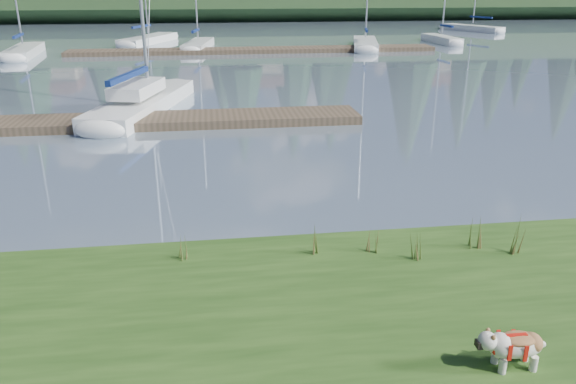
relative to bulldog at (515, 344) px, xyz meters
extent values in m
plane|color=gray|center=(-2.22, 35.63, -0.67)|extent=(200.00, 200.00, 0.00)
cylinder|color=silver|center=(-0.17, -0.09, -0.22)|extent=(0.09, 0.09, 0.20)
cylinder|color=silver|center=(-0.17, 0.10, -0.22)|extent=(0.09, 0.09, 0.20)
cylinder|color=silver|center=(0.22, -0.10, -0.22)|extent=(0.09, 0.09, 0.20)
cylinder|color=silver|center=(0.23, 0.09, -0.22)|extent=(0.09, 0.09, 0.20)
ellipsoid|color=silver|center=(0.04, 0.00, -0.02)|extent=(0.66, 0.34, 0.31)
ellipsoid|color=#986439|center=(0.04, 0.00, 0.08)|extent=(0.46, 0.31, 0.11)
ellipsoid|color=silver|center=(-0.36, 0.01, 0.08)|extent=(0.23, 0.24, 0.23)
cube|color=black|center=(-0.46, 0.01, 0.04)|extent=(0.07, 0.11, 0.09)
cube|color=white|center=(-6.14, 17.07, -0.45)|extent=(3.75, 8.16, 0.70)
ellipsoid|color=white|center=(-5.14, 20.92, -0.45)|extent=(2.23, 2.54, 0.70)
cube|color=navy|center=(-6.44, 15.93, 0.88)|extent=(1.10, 3.55, 0.20)
cube|color=white|center=(-6.25, 16.63, 0.28)|extent=(1.95, 3.12, 0.45)
cube|color=#4C3D2C|center=(-6.22, 14.63, -0.52)|extent=(16.00, 2.00, 0.30)
cube|color=#4C3D2C|center=(-0.22, 35.63, -0.52)|extent=(26.00, 2.20, 0.30)
cube|color=white|center=(-15.97, 35.94, -0.45)|extent=(2.35, 7.33, 0.70)
ellipsoid|color=white|center=(-16.33, 39.52, -0.45)|extent=(1.76, 2.11, 0.70)
cube|color=navy|center=(-15.87, 34.96, 0.73)|extent=(0.48, 2.87, 0.20)
cube|color=white|center=(-8.32, 43.17, -0.45)|extent=(4.36, 7.67, 0.70)
ellipsoid|color=white|center=(-6.94, 46.70, -0.45)|extent=(2.29, 2.52, 0.70)
cube|color=navy|center=(-8.70, 42.21, 0.73)|extent=(1.28, 2.88, 0.20)
cube|color=white|center=(-4.24, 38.29, -0.45)|extent=(2.45, 6.71, 0.70)
ellipsoid|color=white|center=(-3.75, 41.54, -0.45)|extent=(1.68, 1.98, 0.70)
cube|color=navy|center=(-4.37, 37.41, 0.73)|extent=(0.59, 2.61, 0.20)
cube|color=white|center=(8.35, 37.47, -0.45)|extent=(3.43, 7.68, 0.70)
ellipsoid|color=white|center=(9.24, 41.11, -0.45)|extent=(2.07, 2.37, 0.70)
cube|color=navy|center=(8.11, 36.47, 0.73)|extent=(0.90, 2.94, 0.20)
cube|color=white|center=(15.48, 40.02, -0.45)|extent=(1.50, 5.46, 0.70)
ellipsoid|color=white|center=(15.34, 42.72, -0.45)|extent=(1.25, 1.53, 0.70)
cube|color=navy|center=(15.51, 39.29, 0.73)|extent=(0.31, 2.16, 0.20)
cube|color=white|center=(23.12, 50.69, -0.45)|extent=(4.28, 6.75, 0.70)
ellipsoid|color=white|center=(21.67, 53.74, -0.45)|extent=(2.12, 2.29, 0.70)
cube|color=navy|center=(23.52, 49.86, 0.73)|extent=(1.33, 2.51, 0.20)
cone|color=#475B23|center=(-1.86, 3.34, -0.04)|extent=(0.03, 0.03, 0.56)
cone|color=brown|center=(-1.75, 3.27, -0.10)|extent=(0.03, 0.03, 0.44)
cone|color=#475B23|center=(-1.80, 3.37, -0.02)|extent=(0.03, 0.03, 0.61)
cone|color=brown|center=(-1.72, 3.31, -0.13)|extent=(0.03, 0.03, 0.39)
cone|color=#475B23|center=(-1.84, 3.26, -0.07)|extent=(0.03, 0.03, 0.50)
cone|color=#475B23|center=(-0.90, 3.28, -0.13)|extent=(0.03, 0.03, 0.39)
cone|color=brown|center=(-0.79, 3.21, -0.17)|extent=(0.03, 0.03, 0.31)
cone|color=#475B23|center=(-0.84, 3.31, -0.11)|extent=(0.03, 0.03, 0.43)
cone|color=brown|center=(-0.76, 3.25, -0.19)|extent=(0.03, 0.03, 0.27)
cone|color=#475B23|center=(-0.88, 3.20, -0.15)|extent=(0.03, 0.03, 0.35)
cone|color=#475B23|center=(0.94, 3.19, -0.06)|extent=(0.03, 0.03, 0.52)
cone|color=brown|center=(1.05, 3.12, -0.11)|extent=(0.03, 0.03, 0.42)
cone|color=#475B23|center=(1.00, 3.22, -0.03)|extent=(0.03, 0.03, 0.58)
cone|color=brown|center=(1.08, 3.16, -0.14)|extent=(0.03, 0.03, 0.37)
cone|color=#475B23|center=(0.96, 3.11, -0.09)|extent=(0.03, 0.03, 0.47)
cone|color=#475B23|center=(-4.16, 3.48, -0.11)|extent=(0.03, 0.03, 0.43)
cone|color=brown|center=(-4.05, 3.41, -0.15)|extent=(0.03, 0.03, 0.34)
cone|color=#475B23|center=(-4.10, 3.51, -0.09)|extent=(0.03, 0.03, 0.47)
cone|color=brown|center=(-4.02, 3.45, -0.17)|extent=(0.03, 0.03, 0.30)
cone|color=#475B23|center=(-4.14, 3.40, -0.13)|extent=(0.03, 0.03, 0.38)
cone|color=#475B23|center=(-0.24, 2.95, -0.08)|extent=(0.03, 0.03, 0.48)
cone|color=brown|center=(-0.13, 2.88, -0.13)|extent=(0.03, 0.03, 0.38)
cone|color=#475B23|center=(-0.18, 2.98, -0.06)|extent=(0.03, 0.03, 0.52)
cone|color=brown|center=(-0.10, 2.92, -0.16)|extent=(0.03, 0.03, 0.33)
cone|color=#475B23|center=(-0.22, 2.87, -0.11)|extent=(0.03, 0.03, 0.43)
cone|color=#475B23|center=(1.54, 2.90, -0.01)|extent=(0.03, 0.03, 0.64)
cone|color=brown|center=(1.65, 2.83, -0.07)|extent=(0.03, 0.03, 0.51)
cone|color=#475B23|center=(1.60, 2.93, 0.03)|extent=(0.03, 0.03, 0.70)
cone|color=brown|center=(1.68, 2.87, -0.10)|extent=(0.03, 0.03, 0.44)
cone|color=#475B23|center=(1.56, 2.82, -0.04)|extent=(0.03, 0.03, 0.57)
cube|color=#33281C|center=(-2.22, 4.03, -0.60)|extent=(60.00, 0.50, 0.14)
camera|label=1|loc=(-3.49, -5.25, 4.11)|focal=35.00mm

